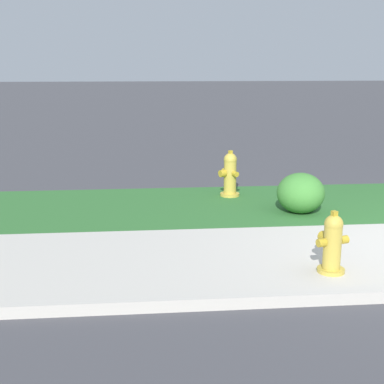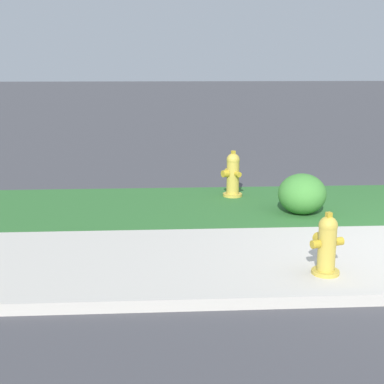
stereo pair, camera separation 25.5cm
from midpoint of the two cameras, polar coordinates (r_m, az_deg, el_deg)
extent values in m
cube|color=#2D662D|center=(9.20, 17.19, -0.96)|extent=(18.00, 2.52, 0.01)
cylinder|color=gold|center=(6.04, 13.40, -8.15)|extent=(0.30, 0.30, 0.05)
cylinder|color=gold|center=(5.94, 13.55, -5.68)|extent=(0.19, 0.19, 0.50)
sphere|color=gold|center=(5.87, 13.68, -3.36)|extent=(0.20, 0.20, 0.20)
cube|color=#B29323|center=(5.83, 13.75, -2.26)|extent=(0.07, 0.07, 0.06)
cylinder|color=#B29323|center=(5.85, 12.43, -5.32)|extent=(0.11, 0.11, 0.09)
cylinder|color=#B29323|center=(6.00, 14.69, -4.95)|extent=(0.11, 0.11, 0.09)
cylinder|color=#B29323|center=(6.04, 12.79, -4.73)|extent=(0.14, 0.13, 0.12)
cylinder|color=gold|center=(9.17, 3.25, -0.27)|extent=(0.33, 0.33, 0.05)
cylinder|color=gold|center=(9.10, 3.28, 1.66)|extent=(0.21, 0.21, 0.58)
sphere|color=gold|center=(9.04, 3.31, 3.47)|extent=(0.22, 0.22, 0.22)
cube|color=#B29323|center=(9.02, 3.32, 4.27)|extent=(0.07, 0.07, 0.06)
cylinder|color=#B29323|center=(8.96, 3.83, 1.93)|extent=(0.12, 0.12, 0.09)
cylinder|color=#B29323|center=(9.21, 2.76, 2.25)|extent=(0.12, 0.12, 0.09)
cylinder|color=#B29323|center=(9.00, 2.47, 1.99)|extent=(0.14, 0.15, 0.12)
ellipsoid|color=#3D7F33|center=(8.22, 10.65, -0.11)|extent=(0.72, 0.72, 0.61)
camera|label=1|loc=(0.13, -90.94, -0.23)|focal=50.00mm
camera|label=2|loc=(0.13, 89.06, 0.23)|focal=50.00mm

